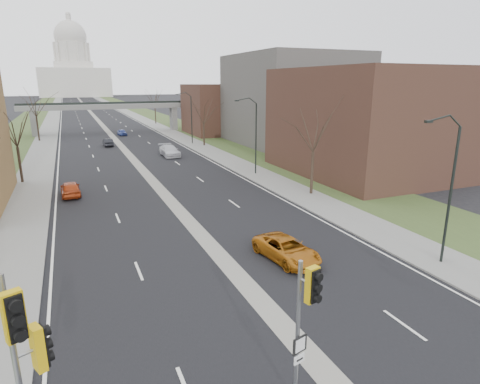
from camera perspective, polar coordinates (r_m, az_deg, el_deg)
road_surface at (r=160.04m, az=-20.56°, el=10.68°), size 20.00×600.00×0.01m
median_strip at (r=160.04m, az=-20.56°, el=10.68°), size 1.20×600.00×0.02m
sidewalk_right at (r=161.07m, az=-16.23°, el=11.08°), size 4.00×600.00×0.12m
sidewalk_left at (r=159.90m, az=-24.91°, el=10.26°), size 4.00×600.00×0.12m
grass_verge_right at (r=161.92m, az=-14.09°, el=11.25°), size 8.00×600.00×0.10m
grass_verge_left at (r=160.17m, az=-27.07°, el=10.01°), size 8.00×600.00×0.10m
commercial_block_near at (r=49.40m, az=17.46°, el=9.51°), size 16.00×20.00×12.00m
commercial_block_mid at (r=71.25m, az=7.36°, el=12.88°), size 18.00×22.00×15.00m
commercial_block_far at (r=85.10m, az=-2.52°, el=11.69°), size 14.00×14.00×10.00m
pedestrian_bridge at (r=90.03m, az=-18.35°, el=11.05°), size 34.00×3.00×6.45m
capitol at (r=329.70m, az=-22.56°, el=15.68°), size 48.00×42.00×55.75m
streetlight_near at (r=24.65m, az=27.32°, el=5.50°), size 2.61×0.20×8.70m
streetlight_mid at (r=45.72m, az=1.38°, el=10.98°), size 2.61×0.20×8.70m
streetlight_far at (r=70.17m, az=-7.63°, el=12.39°), size 2.61×0.20×8.70m
tree_left_b at (r=47.98m, az=-29.46°, el=8.37°), size 6.75×6.75×8.81m
tree_left_c at (r=81.74m, az=-27.21°, el=11.34°), size 7.65×7.65×9.99m
tree_right_a at (r=37.97m, az=10.53°, el=9.35°), size 7.20×7.20×9.40m
tree_right_b at (r=67.95m, az=-5.23°, el=11.41°), size 6.30×6.30×8.22m
tree_right_c at (r=106.62m, az=-12.09°, el=13.22°), size 7.65×7.65×9.99m
signal_pole_left at (r=12.34m, az=-28.26°, el=-18.79°), size 0.99×1.37×5.95m
signal_pole_median at (r=13.10m, az=9.31°, el=-16.31°), size 0.67×0.87×5.19m
car_left_near at (r=41.18m, az=-22.97°, el=0.46°), size 1.84×4.27×1.43m
car_left_far at (r=71.54m, az=-18.27°, el=6.73°), size 1.51×3.98×1.30m
car_right_near at (r=24.67m, az=6.63°, el=-8.08°), size 2.90×5.14×1.36m
car_right_mid at (r=59.49m, az=-10.01°, el=5.80°), size 2.43×5.55×1.59m
car_right_far at (r=85.42m, az=-16.44°, el=8.14°), size 1.77×3.72×1.23m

